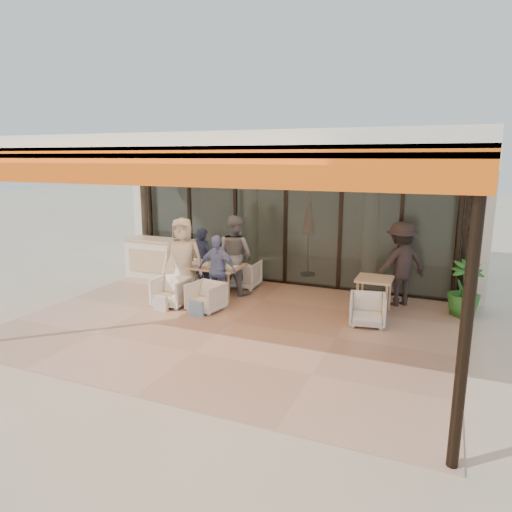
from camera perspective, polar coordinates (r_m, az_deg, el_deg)
The scene contains 21 objects.
ground at distance 8.86m, azimuth -2.89°, elevation -8.38°, with size 70.00×70.00×0.00m, color #C6B293.
terrace_floor at distance 8.86m, azimuth -2.89°, elevation -8.35°, with size 8.00×6.00×0.01m, color tan.
terrace_structure at distance 8.05m, azimuth -3.98°, elevation 13.14°, with size 8.00×6.00×3.40m.
glass_storefront at distance 11.17m, azimuth 3.73°, elevation 4.42°, with size 8.08×0.10×3.20m.
interior_block at distance 13.30m, azimuth 7.12°, elevation 8.34°, with size 9.05×3.62×3.52m.
host_counter at distance 12.19m, azimuth -11.89°, elevation -0.26°, with size 1.85×0.65×1.04m.
dining_table at distance 10.37m, azimuth -5.83°, elevation -1.37°, with size 1.50×0.90×0.93m.
chair_far_left at distance 11.45m, azimuth -5.35°, elevation -1.88°, with size 0.65×0.60×0.66m, color white.
chair_far_right at distance 11.08m, azimuth -1.51°, elevation -2.12°, with size 0.71×0.67×0.73m, color white.
chair_near_left at distance 9.88m, azimuth -10.56°, elevation -4.26°, with size 0.68×0.63×0.70m, color white.
chair_near_right at distance 9.46m, azimuth -6.28°, elevation -4.95°, with size 0.65×0.61×0.67m, color white.
diner_navy at distance 10.93m, azimuth -6.62°, elevation -0.35°, with size 0.55×0.36×1.50m, color #181E36.
diner_grey at distance 10.52m, azimuth -2.65°, elevation 0.15°, with size 0.89×0.69×1.83m, color slate.
diner_cream at distance 10.14m, azimuth -9.14°, elevation -0.42°, with size 0.90×0.59×1.84m, color beige.
diner_periwinkle at distance 9.77m, azimuth -4.92°, elevation -1.77°, with size 0.89×0.37×1.52m, color #7886C9.
tote_bag_cream at distance 9.62m, azimuth -11.83°, elevation -5.88°, with size 0.30×0.10×0.34m, color silver.
tote_bag_blue at distance 9.18m, azimuth -7.47°, elevation -6.60°, with size 0.30×0.10×0.34m, color #99BFD8.
side_table at distance 9.51m, azimuth 14.59°, elevation -3.28°, with size 0.70×0.70×0.74m.
side_chair at distance 8.89m, azimuth 13.75°, elevation -6.39°, with size 0.65×0.61×0.67m, color white.
standing_woman at distance 10.09m, azimuth 17.62°, elevation -0.99°, with size 1.17×0.68×1.82m, color black.
potted_palm at distance 9.94m, azimuth 24.63°, elevation -3.77°, with size 0.64×0.64×1.14m, color #1E5919.
Camera 1 is at (3.62, -7.46, 3.13)m, focal length 32.00 mm.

